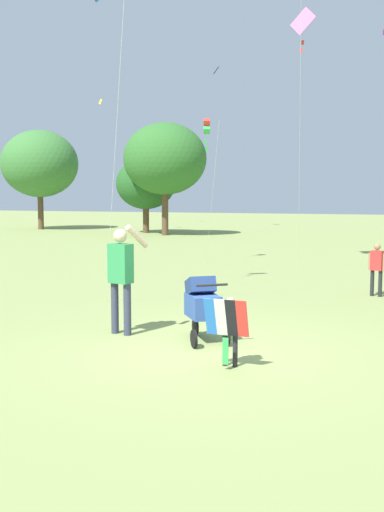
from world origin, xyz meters
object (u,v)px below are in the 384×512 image
at_px(person_adult_flyer, 121,271).
at_px(person_sitting_far, 377,265).
at_px(child_with_butterfly_kite, 229,324).
at_px(stroller, 203,303).
at_px(kite_green_novelty, 303,29).
at_px(kite_orange_delta, 207,128).

relative_size(person_adult_flyer, person_sitting_far, 1.51).
xyz_separation_m(child_with_butterfly_kite, stroller, (-0.79, 1.27, 0.02)).
relative_size(child_with_butterfly_kite, person_adult_flyer, 0.52).
bearing_deg(person_sitting_far, child_with_butterfly_kite, -104.00).
bearing_deg(kite_green_novelty, child_with_butterfly_kite, -85.20).
bearing_deg(kite_orange_delta, person_adult_flyer, -79.90).
bearing_deg(kite_green_novelty, person_sitting_far, -63.34).
bearing_deg(person_adult_flyer, person_sitting_far, 53.92).
bearing_deg(person_sitting_far, person_adult_flyer, -126.08).
xyz_separation_m(person_adult_flyer, kite_orange_delta, (-1.83, 10.29, 3.39)).
bearing_deg(person_adult_flyer, stroller, 0.61).
distance_m(child_with_butterfly_kite, kite_orange_delta, 12.82).
bearing_deg(stroller, kite_orange_delta, 107.49).
distance_m(stroller, kite_orange_delta, 11.44).
xyz_separation_m(person_adult_flyer, kite_green_novelty, (1.22, 10.42, 6.30)).
height_order(kite_green_novelty, person_sitting_far, kite_green_novelty).
xyz_separation_m(child_with_butterfly_kite, person_adult_flyer, (-2.20, 1.25, 0.47)).
bearing_deg(stroller, child_with_butterfly_kite, -58.01).
distance_m(person_adult_flyer, stroller, 1.47).
distance_m(child_with_butterfly_kite, person_sitting_far, 6.69).
bearing_deg(child_with_butterfly_kite, kite_green_novelty, 94.80).
relative_size(kite_green_novelty, person_sitting_far, 6.75).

